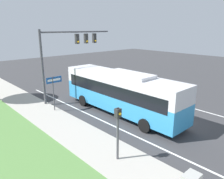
{
  "coord_description": "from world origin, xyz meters",
  "views": [
    {
      "loc": [
        -12.99,
        -7.29,
        6.51
      ],
      "look_at": [
        -1.55,
        5.09,
        1.72
      ],
      "focal_mm": 35.0,
      "sensor_mm": 36.0,
      "label": 1
    }
  ],
  "objects_px": {
    "pedestrian_signal": "(118,126)",
    "signal_gantry": "(68,48)",
    "bus": "(121,90)",
    "street_sign": "(54,87)"
  },
  "relations": [
    {
      "from": "bus",
      "to": "signal_gantry",
      "type": "xyz_separation_m",
      "value": [
        -0.89,
        5.76,
        2.89
      ]
    },
    {
      "from": "bus",
      "to": "signal_gantry",
      "type": "bearing_deg",
      "value": 98.76
    },
    {
      "from": "street_sign",
      "to": "bus",
      "type": "bearing_deg",
      "value": -46.85
    },
    {
      "from": "signal_gantry",
      "to": "street_sign",
      "type": "relative_size",
      "value": 2.56
    },
    {
      "from": "pedestrian_signal",
      "to": "street_sign",
      "type": "xyz_separation_m",
      "value": [
        1.07,
        8.29,
        0.1
      ]
    },
    {
      "from": "bus",
      "to": "signal_gantry",
      "type": "height_order",
      "value": "signal_gantry"
    },
    {
      "from": "pedestrian_signal",
      "to": "signal_gantry",
      "type": "bearing_deg",
      "value": 69.79
    },
    {
      "from": "pedestrian_signal",
      "to": "street_sign",
      "type": "height_order",
      "value": "street_sign"
    },
    {
      "from": "signal_gantry",
      "to": "street_sign",
      "type": "bearing_deg",
      "value": -144.27
    },
    {
      "from": "bus",
      "to": "pedestrian_signal",
      "type": "relative_size",
      "value": 3.86
    }
  ]
}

